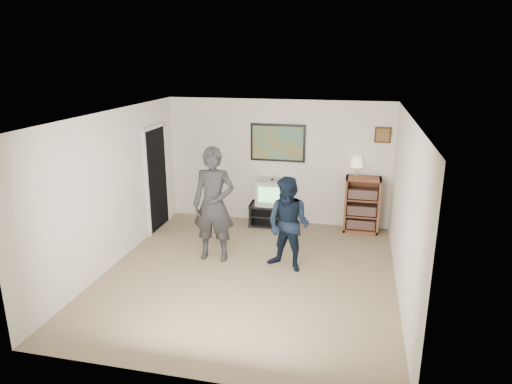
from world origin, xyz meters
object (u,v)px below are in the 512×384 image
at_px(crt_television, 272,192).
at_px(person_tall, 214,205).
at_px(media_stand, 272,215).
at_px(bookshelf, 362,205).
at_px(person_short, 288,224).

height_order(crt_television, person_tall, person_tall).
xyz_separation_m(media_stand, bookshelf, (1.76, 0.05, 0.32)).
bearing_deg(person_tall, media_stand, 67.81).
relative_size(crt_television, person_tall, 0.31).
bearing_deg(person_tall, bookshelf, 34.92).
relative_size(media_stand, crt_television, 1.54).
xyz_separation_m(person_tall, person_short, (1.26, -0.12, -0.20)).
height_order(media_stand, person_tall, person_tall).
xyz_separation_m(crt_television, person_short, (0.62, -1.89, 0.07)).
bearing_deg(bookshelf, person_tall, -142.77).
bearing_deg(bookshelf, crt_television, -178.37).
bearing_deg(person_short, media_stand, 128.04).
distance_m(bookshelf, person_short, 2.26).
distance_m(crt_television, bookshelf, 1.77).
xyz_separation_m(media_stand, person_short, (0.62, -1.89, 0.54)).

